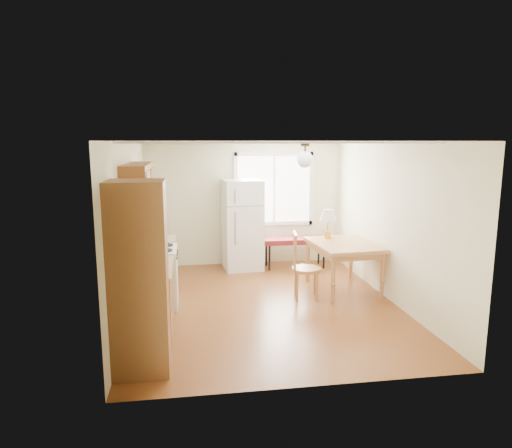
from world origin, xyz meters
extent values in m
cube|color=#582B12|center=(0.00, 0.00, 0.00)|extent=(4.60, 5.60, 0.12)
cube|color=white|center=(0.00, 0.00, 2.50)|extent=(4.60, 5.60, 0.12)
cube|color=beige|center=(0.00, 2.50, 1.25)|extent=(4.60, 0.10, 2.50)
cube|color=beige|center=(0.00, -2.50, 1.25)|extent=(4.60, 0.10, 2.50)
cube|color=beige|center=(-2.00, 0.00, 1.25)|extent=(0.10, 5.60, 2.50)
cube|color=beige|center=(2.00, 0.00, 1.25)|extent=(0.10, 5.60, 2.50)
cube|color=brown|center=(-1.70, -1.85, 1.05)|extent=(0.60, 0.60, 2.10)
cube|color=brown|center=(-1.70, -0.85, 0.43)|extent=(0.60, 1.10, 0.86)
cube|color=tan|center=(-1.69, -0.85, 0.88)|extent=(0.62, 1.14, 0.04)
cube|color=white|center=(-1.68, 0.20, 0.45)|extent=(0.65, 0.76, 0.90)
cube|color=brown|center=(-1.70, 0.95, 0.43)|extent=(0.60, 0.60, 0.86)
cube|color=brown|center=(-1.83, -0.15, 1.85)|extent=(0.33, 1.60, 0.70)
cube|color=white|center=(0.60, 2.48, 1.55)|extent=(1.50, 0.02, 1.35)
cylinder|color=black|center=(0.70, 0.40, 2.46)|extent=(0.14, 0.14, 0.06)
cylinder|color=black|center=(0.70, 0.40, 2.36)|extent=(0.03, 0.03, 0.16)
sphere|color=white|center=(0.70, 0.40, 2.22)|extent=(0.26, 0.26, 0.26)
cube|color=white|center=(-0.10, 2.12, 0.89)|extent=(0.79, 0.79, 1.77)
cube|color=gray|center=(-0.10, 1.75, 1.30)|extent=(0.73, 0.02, 0.02)
cube|color=gray|center=(-0.28, 1.74, 1.06)|extent=(0.03, 0.03, 1.06)
cube|color=#5A1519|center=(0.95, 2.03, 0.56)|extent=(1.32, 0.50, 0.10)
cylinder|color=black|center=(0.40, 1.85, 0.25)|extent=(0.04, 0.04, 0.51)
cylinder|color=black|center=(1.51, 1.85, 0.25)|extent=(0.04, 0.04, 0.51)
cylinder|color=black|center=(0.40, 2.22, 0.25)|extent=(0.04, 0.04, 0.51)
cylinder|color=black|center=(1.51, 2.22, 0.25)|extent=(0.04, 0.04, 0.51)
cube|color=#AA7041|center=(1.42, 0.49, 0.79)|extent=(1.09, 1.39, 0.06)
cube|color=#AA7041|center=(1.42, 0.49, 0.71)|extent=(0.98, 1.28, 0.10)
cylinder|color=#AA7041|center=(1.05, -0.13, 0.38)|extent=(0.07, 0.07, 0.76)
cylinder|color=#AA7041|center=(1.89, -0.06, 0.38)|extent=(0.07, 0.07, 0.76)
cylinder|color=#AA7041|center=(0.96, 1.04, 0.38)|extent=(0.07, 0.07, 0.76)
cylinder|color=#AA7041|center=(1.80, 1.11, 0.38)|extent=(0.07, 0.07, 0.76)
cylinder|color=#AA7041|center=(0.70, 0.19, 0.48)|extent=(0.47, 0.47, 0.05)
cylinder|color=#AA7041|center=(0.52, 0.05, 0.24)|extent=(0.04, 0.04, 0.48)
cylinder|color=#AA7041|center=(0.84, 0.00, 0.24)|extent=(0.04, 0.04, 0.48)
cylinder|color=#AA7041|center=(0.57, 0.37, 0.24)|extent=(0.04, 0.04, 0.48)
cylinder|color=#AA7041|center=(0.89, 0.32, 0.24)|extent=(0.04, 0.04, 0.48)
cylinder|color=gold|center=(1.28, 0.93, 0.88)|extent=(0.14, 0.14, 0.12)
cylinder|color=gold|center=(1.28, 0.93, 1.04)|extent=(0.02, 0.02, 0.20)
cone|color=white|center=(1.28, 0.93, 1.23)|extent=(0.29, 0.29, 0.20)
cube|color=black|center=(-1.72, -0.93, 0.94)|extent=(0.24, 0.27, 0.09)
cube|color=black|center=(-1.72, -1.03, 1.14)|extent=(0.20, 0.10, 0.30)
cylinder|color=black|center=(-1.72, -0.88, 1.05)|extent=(0.15, 0.15, 0.13)
cylinder|color=red|center=(-1.79, -0.64, 0.98)|extent=(0.11, 0.11, 0.16)
sphere|color=red|center=(-1.79, -0.64, 1.09)|extent=(0.06, 0.06, 0.06)
camera|label=1|loc=(-1.17, -6.71, 2.48)|focal=32.00mm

